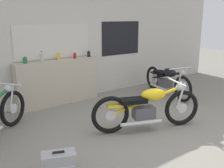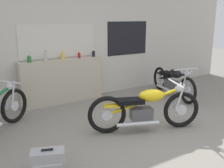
# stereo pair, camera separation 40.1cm
# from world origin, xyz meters

# --- Properties ---
(ground_plane) EXTENTS (24.00, 24.00, 0.00)m
(ground_plane) POSITION_xyz_m (0.00, 0.00, 0.00)
(ground_plane) COLOR gray
(wall_back) EXTENTS (10.00, 0.07, 2.80)m
(wall_back) POSITION_xyz_m (0.00, 3.00, 1.40)
(wall_back) COLOR beige
(wall_back) RESTS_ON ground_plane
(sill_counter) EXTENTS (1.97, 0.28, 1.03)m
(sill_counter) POSITION_xyz_m (-0.64, 2.82, 0.52)
(sill_counter) COLOR #B7AD99
(sill_counter) RESTS_ON ground_plane
(bottle_leftmost) EXTENTS (0.09, 0.09, 0.17)m
(bottle_leftmost) POSITION_xyz_m (-1.37, 2.81, 1.10)
(bottle_leftmost) COLOR #23662D
(bottle_leftmost) RESTS_ON sill_counter
(bottle_left_center) EXTENTS (0.07, 0.07, 0.23)m
(bottle_left_center) POSITION_xyz_m (-1.01, 2.80, 1.13)
(bottle_left_center) COLOR #B7B2A8
(bottle_left_center) RESTS_ON sill_counter
(bottle_center) EXTENTS (0.08, 0.08, 0.19)m
(bottle_center) POSITION_xyz_m (-0.60, 2.83, 1.12)
(bottle_center) COLOR gold
(bottle_center) RESTS_ON sill_counter
(bottle_right_center) EXTENTS (0.07, 0.07, 0.16)m
(bottle_right_center) POSITION_xyz_m (-0.21, 2.78, 1.10)
(bottle_right_center) COLOR maroon
(bottle_right_center) RESTS_ON sill_counter
(bottle_rightmost) EXTENTS (0.08, 0.08, 0.17)m
(bottle_rightmost) POSITION_xyz_m (0.20, 2.81, 1.11)
(bottle_rightmost) COLOR black
(bottle_rightmost) RESTS_ON sill_counter
(motorcycle_black) EXTENTS (0.69, 1.91, 0.81)m
(motorcycle_black) POSITION_xyz_m (1.92, 1.79, 0.40)
(motorcycle_black) COLOR black
(motorcycle_black) RESTS_ON ground_plane
(motorcycle_yellow) EXTENTS (1.93, 0.93, 0.86)m
(motorcycle_yellow) POSITION_xyz_m (-0.03, 0.53, 0.42)
(motorcycle_yellow) COLOR black
(motorcycle_yellow) RESTS_ON ground_plane
(hard_case_silver) EXTENTS (0.49, 0.38, 0.32)m
(hard_case_silver) POSITION_xyz_m (-1.93, 0.20, 0.15)
(hard_case_silver) COLOR #9E9EA3
(hard_case_silver) RESTS_ON ground_plane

